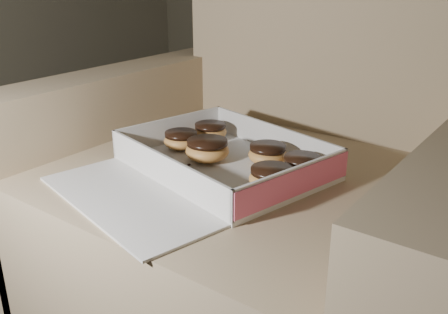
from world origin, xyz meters
TOP-DOWN VIEW (x-y plane):
  - armchair at (-0.15, 0.55)m, footprint 0.98×0.83m
  - bakery_box at (-0.19, 0.41)m, footprint 0.49×0.54m
  - donut_a at (-0.32, 0.47)m, footprint 0.08×0.08m
  - donut_b at (-0.12, 0.51)m, footprint 0.08×0.08m
  - donut_c at (-0.03, 0.50)m, footprint 0.08×0.08m
  - donut_d at (-0.31, 0.56)m, footprint 0.08×0.08m
  - donut_e at (-0.23, 0.45)m, footprint 0.09×0.09m
  - donut_f at (-0.04, 0.41)m, footprint 0.09×0.09m
  - crumb_a at (-0.24, 0.41)m, footprint 0.01×0.01m
  - crumb_b at (-0.25, 0.34)m, footprint 0.01×0.01m
  - crumb_c at (-0.24, 0.39)m, footprint 0.01×0.01m

SIDE VIEW (x-z plane):
  - armchair at x=-0.15m, z-range -0.19..0.83m
  - crumb_a at x=-0.24m, z-range 0.47..0.47m
  - crumb_b at x=-0.25m, z-range 0.47..0.47m
  - crumb_c at x=-0.24m, z-range 0.47..0.47m
  - bakery_box at x=-0.19m, z-range 0.44..0.51m
  - donut_d at x=-0.31m, z-range 0.47..0.51m
  - donut_a at x=-0.32m, z-range 0.47..0.51m
  - donut_c at x=-0.03m, z-range 0.47..0.51m
  - donut_b at x=-0.12m, z-range 0.47..0.51m
  - donut_f at x=-0.04m, z-range 0.47..0.51m
  - donut_e at x=-0.23m, z-range 0.47..0.51m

